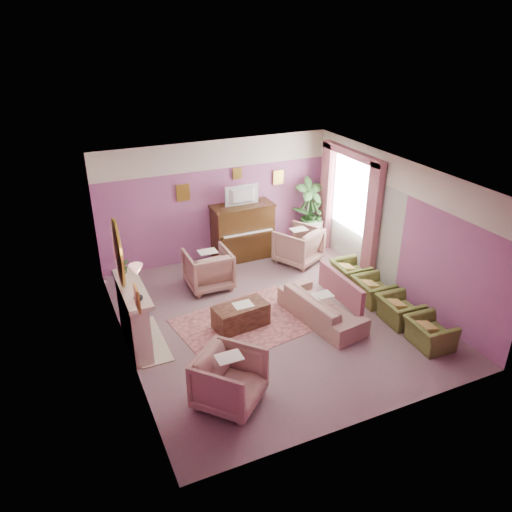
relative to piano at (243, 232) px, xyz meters
name	(u,v)px	position (x,y,z in m)	size (l,w,h in m)	color
floor	(273,317)	(-0.50, -2.68, -0.65)	(5.50, 6.00, 0.01)	#75595C
ceiling	(276,176)	(-0.50, -2.68, 2.15)	(5.50, 6.00, 0.01)	silver
wall_back	(217,201)	(-0.50, 0.32, 0.75)	(5.50, 0.02, 2.80)	#7B477F
wall_front	(375,340)	(-0.50, -5.68, 0.75)	(5.50, 0.02, 2.80)	#7B477F
wall_left	(121,281)	(-3.25, -2.68, 0.75)	(0.02, 6.00, 2.80)	#7B477F
wall_right	(397,227)	(2.25, -2.68, 0.75)	(0.02, 6.00, 2.80)	#7B477F
picture_rail_band	(215,155)	(-0.50, 0.31, 1.82)	(5.50, 0.01, 0.65)	beige
stripe_panel	(358,221)	(2.23, -1.38, 0.42)	(0.01, 3.00, 2.15)	#AAAD9D
fireplace_surround	(134,318)	(-3.09, -2.48, -0.10)	(0.30, 1.40, 1.10)	beige
fireplace_inset	(140,324)	(-2.99, -2.48, -0.25)	(0.18, 0.72, 0.68)	black
fire_ember	(144,332)	(-2.95, -2.48, -0.43)	(0.06, 0.54, 0.10)	orange
mantel_shelf	(132,289)	(-3.06, -2.48, 0.47)	(0.40, 1.55, 0.07)	beige
hearth	(148,341)	(-2.89, -2.48, -0.64)	(0.55, 1.50, 0.02)	beige
mirror_frame	(118,253)	(-3.20, -2.48, 1.15)	(0.04, 0.72, 1.20)	gold
mirror_glass	(120,253)	(-3.17, -2.48, 1.15)	(0.01, 0.60, 1.06)	white
sconce_shade	(136,270)	(-3.12, -3.53, 1.33)	(0.20, 0.20, 0.16)	#FAAA9E
piano	(243,232)	(0.00, 0.00, 0.00)	(1.40, 0.60, 1.30)	#3D2510
piano_keyshelf	(249,235)	(0.00, -0.35, 0.07)	(1.30, 0.12, 0.06)	#3D2510
piano_keys	(249,233)	(0.00, -0.35, 0.11)	(1.20, 0.08, 0.02)	white
piano_top	(242,206)	(0.00, 0.00, 0.66)	(1.45, 0.65, 0.04)	#3D2510
television	(243,194)	(0.00, -0.05, 0.95)	(0.80, 0.12, 0.48)	black
print_back_left	(183,193)	(-1.30, 0.28, 1.07)	(0.30, 0.03, 0.38)	gold
print_back_right	(278,177)	(1.05, 0.28, 1.13)	(0.26, 0.03, 0.34)	gold
print_back_mid	(237,173)	(0.00, 0.28, 1.35)	(0.22, 0.03, 0.26)	gold
print_left_wall	(137,298)	(-3.21, -3.88, 1.07)	(0.03, 0.28, 0.36)	gold
window_blind	(352,191)	(2.20, -1.13, 1.05)	(0.03, 1.40, 1.80)	silver
curtain_left	(372,222)	(2.12, -2.05, 0.65)	(0.16, 0.34, 2.60)	#954E5B
curtain_right	(326,197)	(2.12, -0.21, 0.65)	(0.16, 0.34, 2.60)	#954E5B
pelmet	(352,154)	(2.12, -1.13, 1.91)	(0.16, 2.20, 0.16)	#954E5B
mantel_plant	(125,266)	(-3.05, -1.93, 0.64)	(0.16, 0.16, 0.28)	#2D5C27
mantel_vase	(138,297)	(-3.05, -2.98, 0.58)	(0.16, 0.16, 0.16)	beige
area_rug	(247,323)	(-1.05, -2.67, -0.64)	(2.50, 1.80, 0.01)	#975553
coffee_table	(241,316)	(-1.19, -2.71, -0.43)	(1.00, 0.50, 0.45)	#432719
table_paper	(243,305)	(-1.14, -2.71, -0.20)	(0.35, 0.28, 0.01)	silver
sofa	(322,302)	(0.29, -3.13, -0.27)	(0.63, 1.89, 0.76)	#A07868
sofa_throw	(341,288)	(0.69, -3.13, -0.05)	(0.10, 1.43, 0.52)	#954E5B
floral_armchair_left	(208,267)	(-1.23, -1.04, -0.18)	(0.90, 0.90, 0.93)	#A07868
floral_armchair_right	(298,244)	(1.08, -0.77, -0.18)	(0.90, 0.90, 0.93)	#A07868
floral_armchair_front	(230,377)	(-2.12, -4.53, -0.18)	(0.90, 0.90, 0.93)	#A07868
olive_chair_a	(430,329)	(1.58, -4.62, -0.32)	(0.54, 0.77, 0.66)	#586329
olive_chair_b	(400,307)	(1.58, -3.80, -0.32)	(0.54, 0.77, 0.66)	#586329
olive_chair_c	(373,287)	(1.58, -2.98, -0.32)	(0.54, 0.77, 0.66)	#586329
olive_chair_d	(350,270)	(1.58, -2.16, -0.32)	(0.54, 0.77, 0.66)	#586329
side_table	(312,234)	(1.80, -0.14, -0.30)	(0.52, 0.52, 0.70)	silver
side_plant_big	(313,214)	(1.80, -0.14, 0.22)	(0.30, 0.30, 0.34)	#2D5C27
side_plant_small	(319,216)	(1.92, -0.24, 0.19)	(0.16, 0.16, 0.28)	#2D5C27
palm_pot	(308,240)	(1.73, -0.08, -0.48)	(0.34, 0.34, 0.34)	#9D5838
palm_plant	(309,207)	(1.73, -0.08, 0.41)	(0.76, 0.76, 1.44)	#2D5C27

